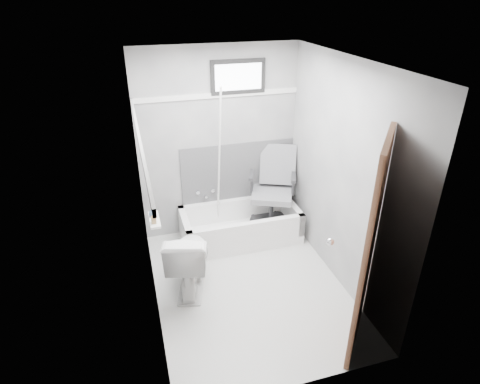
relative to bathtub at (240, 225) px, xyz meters
name	(u,v)px	position (x,y,z in m)	size (l,w,h in m)	color
floor	(249,286)	(-0.17, -0.93, -0.21)	(2.60, 2.60, 0.00)	silver
ceiling	(252,62)	(-0.17, -0.93, 2.19)	(2.60, 2.60, 0.00)	silver
wall_back	(219,144)	(-0.17, 0.37, 0.99)	(2.00, 0.02, 2.40)	slate
wall_front	(307,270)	(-0.17, -2.23, 0.99)	(2.00, 0.02, 2.40)	slate
wall_left	(146,203)	(-1.17, -0.93, 0.99)	(0.02, 2.60, 2.40)	slate
wall_right	(342,177)	(0.83, -0.93, 0.99)	(0.02, 2.60, 2.40)	slate
bathtub	(240,225)	(0.00, 0.00, 0.00)	(1.50, 0.70, 0.42)	white
office_chair	(272,189)	(0.44, 0.05, 0.43)	(0.60, 0.60, 1.04)	slate
toilet	(189,259)	(-0.79, -0.76, 0.17)	(0.43, 0.77, 0.76)	white
door	(418,267)	(0.81, -2.21, 0.79)	(0.78, 0.78, 2.00)	#53351F
window	(238,77)	(0.08, 0.36, 1.81)	(0.66, 0.04, 0.40)	black
backerboard	(238,172)	(0.08, 0.36, 0.59)	(1.50, 0.02, 0.78)	#4C4C4F
trim_back	(218,95)	(-0.17, 0.36, 1.61)	(2.00, 0.02, 0.06)	white
trim_left	(139,139)	(-1.16, -0.93, 1.61)	(0.02, 2.60, 0.06)	white
pole	(219,163)	(-0.23, 0.13, 0.84)	(0.02, 0.02, 1.95)	white
shelf	(154,220)	(-1.10, -0.73, 0.69)	(0.10, 0.32, 0.03)	white
soap_bottle_a	(154,218)	(-1.11, -0.81, 0.76)	(0.05, 0.05, 0.11)	#95764A
soap_bottle_b	(152,212)	(-1.11, -0.67, 0.75)	(0.07, 0.07, 0.09)	slate
faucet	(206,194)	(-0.37, 0.34, 0.34)	(0.26, 0.10, 0.16)	silver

